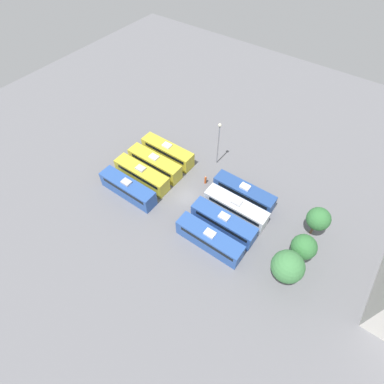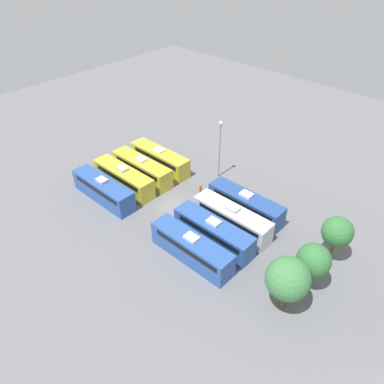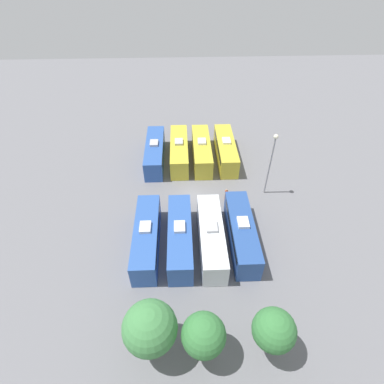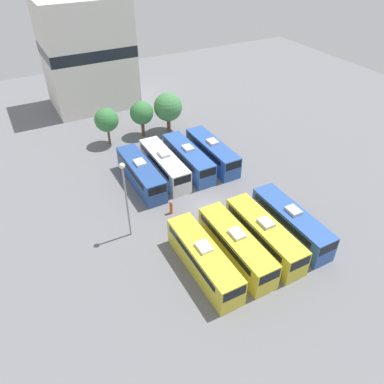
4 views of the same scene
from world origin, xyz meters
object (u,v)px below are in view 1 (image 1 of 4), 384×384
(bus_2, at_px, (142,175))
(bus_3, at_px, (128,188))
(worker_person, at_px, (205,180))
(tree_1, at_px, (304,247))
(bus_6, at_px, (223,222))
(tree_2, at_px, (288,267))
(bus_0, at_px, (168,152))
(bus_7, at_px, (210,239))
(tree_0, at_px, (318,219))
(light_pole, at_px, (219,138))
(bus_4, at_px, (244,193))
(bus_1, at_px, (155,163))
(bus_5, at_px, (236,208))

(bus_2, relative_size, bus_3, 1.00)
(worker_person, relative_size, tree_1, 0.32)
(bus_6, height_order, tree_2, tree_2)
(bus_0, relative_size, bus_2, 1.00)
(bus_7, distance_m, tree_1, 13.16)
(bus_2, relative_size, worker_person, 5.95)
(worker_person, bearing_deg, bus_7, 36.99)
(bus_0, height_order, bus_7, same)
(worker_person, bearing_deg, bus_0, -96.29)
(tree_0, bearing_deg, light_pole, -102.04)
(bus_0, bearing_deg, tree_0, 90.15)
(bus_3, bearing_deg, tree_1, 100.85)
(light_pole, bearing_deg, bus_4, 60.89)
(bus_3, distance_m, bus_4, 19.46)
(bus_1, xyz_separation_m, tree_2, (5.87, 27.92, 2.44))
(bus_4, height_order, light_pole, light_pole)
(bus_4, relative_size, worker_person, 5.95)
(bus_3, distance_m, worker_person, 13.44)
(bus_2, height_order, bus_7, same)
(bus_4, xyz_separation_m, bus_6, (6.96, 0.36, 0.00))
(bus_4, bearing_deg, worker_person, -83.78)
(bus_7, bearing_deg, bus_5, 178.29)
(bus_4, distance_m, light_pole, 10.50)
(worker_person, bearing_deg, bus_6, 50.70)
(bus_7, bearing_deg, light_pole, -150.69)
(tree_0, bearing_deg, bus_4, -88.48)
(bus_0, height_order, bus_2, same)
(light_pole, distance_m, tree_1, 22.72)
(tree_0, xyz_separation_m, tree_1, (5.50, 0.09, -0.17))
(bus_1, bearing_deg, bus_0, -179.57)
(bus_1, bearing_deg, bus_5, 89.95)
(bus_3, xyz_separation_m, worker_person, (-9.83, 9.13, -0.83))
(bus_2, height_order, bus_5, same)
(bus_2, relative_size, bus_4, 1.00)
(bus_3, bearing_deg, bus_2, -176.98)
(bus_5, xyz_separation_m, bus_7, (7.18, -0.21, 0.00))
(worker_person, height_order, tree_0, tree_0)
(bus_0, relative_size, bus_4, 1.00)
(bus_3, height_order, tree_0, tree_0)
(bus_7, bearing_deg, bus_6, 178.38)
(bus_3, relative_size, bus_6, 1.00)
(bus_4, bearing_deg, tree_1, 66.70)
(tree_0, bearing_deg, tree_2, -2.85)
(light_pole, bearing_deg, tree_2, 54.76)
(bus_2, height_order, bus_4, same)
(bus_4, distance_m, tree_1, 13.27)
(bus_5, bearing_deg, bus_6, -1.81)
(bus_6, bearing_deg, bus_2, -90.14)
(bus_2, distance_m, tree_0, 29.44)
(bus_2, relative_size, tree_2, 1.68)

